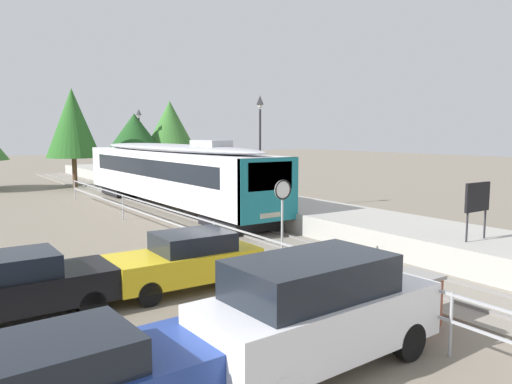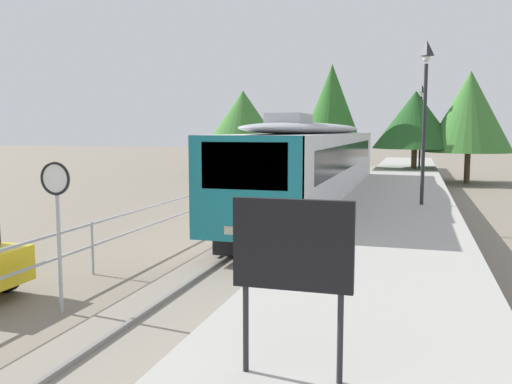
{
  "view_description": "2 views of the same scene",
  "coord_description": "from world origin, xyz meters",
  "views": [
    {
      "loc": [
        -11.32,
        -2.24,
        4.18
      ],
      "look_at": [
        0.0,
        14.3,
        1.8
      ],
      "focal_mm": 34.5,
      "sensor_mm": 36.0,
      "label": 1
    },
    {
      "loc": [
        3.87,
        1.16,
        3.36
      ],
      "look_at": [
        0.0,
        14.3,
        1.8
      ],
      "focal_mm": 38.12,
      "sensor_mm": 36.0,
      "label": 2
    }
  ],
  "objects": [
    {
      "name": "ground_plane",
      "position": [
        -3.0,
        22.0,
        0.0
      ],
      "size": [
        160.0,
        160.0,
        0.0
      ],
      "primitive_type": "plane",
      "color": "slate"
    },
    {
      "name": "tree_distant_centre",
      "position": [
        -8.43,
        39.55,
        4.24
      ],
      "size": [
        5.58,
        5.58,
        6.26
      ],
      "color": "brown",
      "rests_on": "ground"
    },
    {
      "name": "platform_lamp_mid_platform",
      "position": [
        4.1,
        19.91,
        4.62
      ],
      "size": [
        0.34,
        0.34,
        5.35
      ],
      "color": "#232328",
      "rests_on": "station_platform"
    },
    {
      "name": "platform_notice_board",
      "position": [
        2.74,
        6.26,
        2.19
      ],
      "size": [
        1.2,
        0.08,
        1.8
      ],
      "color": "#232328",
      "rests_on": "station_platform"
    },
    {
      "name": "tree_distant_left",
      "position": [
        3.76,
        37.95,
        4.03
      ],
      "size": [
        5.39,
        5.39,
        5.89
      ],
      "color": "brown",
      "rests_on": "ground"
    },
    {
      "name": "platform_lamp_far_end",
      "position": [
        4.1,
        37.75,
        4.62
      ],
      "size": [
        0.34,
        0.34,
        5.35
      ],
      "color": "#232328",
      "rests_on": "station_platform"
    },
    {
      "name": "tree_behind_station_far",
      "position": [
        -1.51,
        36.96,
        4.98
      ],
      "size": [
        4.05,
        4.05,
        7.64
      ],
      "color": "brown",
      "rests_on": "ground"
    },
    {
      "name": "commuter_train",
      "position": [
        0.0,
        22.72,
        2.14
      ],
      "size": [
        2.82,
        19.07,
        3.74
      ],
      "color": "silver",
      "rests_on": "track_rails"
    },
    {
      "name": "speed_limit_sign",
      "position": [
        -2.33,
        9.46,
        2.12
      ],
      "size": [
        0.61,
        0.1,
        2.81
      ],
      "color": "#9EA0A5",
      "rests_on": "ground"
    },
    {
      "name": "track_rails",
      "position": [
        0.0,
        22.0,
        0.03
      ],
      "size": [
        3.2,
        60.0,
        0.14
      ],
      "color": "gray",
      "rests_on": "ground"
    },
    {
      "name": "tree_behind_carpark",
      "position": [
        7.02,
        37.96,
        4.51
      ],
      "size": [
        5.34,
        5.34,
        7.05
      ],
      "color": "brown",
      "rests_on": "ground"
    },
    {
      "name": "station_platform",
      "position": [
        3.25,
        22.0,
        0.45
      ],
      "size": [
        3.9,
        60.0,
        0.9
      ],
      "primitive_type": "cube",
      "color": "#A8A59E",
      "rests_on": "ground"
    },
    {
      "name": "carpark_fence",
      "position": [
        -3.3,
        12.0,
        0.91
      ],
      "size": [
        0.06,
        36.06,
        1.25
      ],
      "color": "#9EA0A5",
      "rests_on": "ground"
    }
  ]
}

